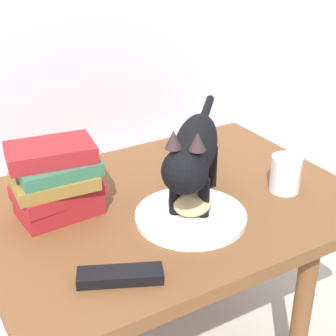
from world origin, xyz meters
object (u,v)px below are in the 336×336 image
(plate, at_px, (192,216))
(cat, at_px, (194,152))
(candle_jar, at_px, (285,176))
(book_stack, at_px, (56,180))
(tv_remote, at_px, (120,276))
(bread_roll, at_px, (193,204))
(side_table, at_px, (168,225))

(plate, bearing_deg, cat, 54.83)
(plate, height_order, candle_jar, candle_jar)
(book_stack, bearing_deg, candle_jar, -19.25)
(tv_remote, bearing_deg, candle_jar, 37.07)
(tv_remote, bearing_deg, cat, 55.76)
(candle_jar, bearing_deg, bread_roll, -179.67)
(side_table, bearing_deg, bread_roll, -89.51)
(bread_roll, relative_size, tv_remote, 0.53)
(cat, distance_m, tv_remote, 0.31)
(cat, bearing_deg, book_stack, 154.75)
(side_table, height_order, plate, plate)
(side_table, height_order, bread_roll, bread_roll)
(plate, bearing_deg, tv_remote, -154.04)
(tv_remote, bearing_deg, bread_roll, 49.75)
(cat, height_order, book_stack, cat)
(plate, height_order, book_stack, book_stack)
(side_table, bearing_deg, cat, -58.76)
(bread_roll, xyz_separation_m, tv_remote, (-0.22, -0.10, -0.03))
(book_stack, xyz_separation_m, candle_jar, (0.48, -0.17, -0.04))
(side_table, xyz_separation_m, tv_remote, (-0.22, -0.20, 0.08))
(candle_jar, xyz_separation_m, tv_remote, (-0.47, -0.10, -0.03))
(candle_jar, bearing_deg, book_stack, 160.75)
(plate, height_order, bread_roll, bread_roll)
(bread_roll, bearing_deg, plate, 78.09)
(side_table, bearing_deg, candle_jar, -21.05)
(side_table, bearing_deg, book_stack, 162.79)
(side_table, relative_size, plate, 3.55)
(bread_roll, distance_m, book_stack, 0.29)
(plate, xyz_separation_m, bread_roll, (-0.00, -0.01, 0.03))
(cat, xyz_separation_m, book_stack, (-0.26, 0.12, -0.05))
(book_stack, distance_m, tv_remote, 0.28)
(side_table, bearing_deg, plate, -88.77)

